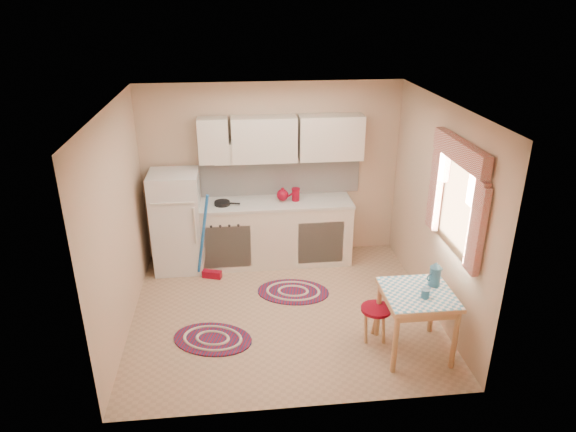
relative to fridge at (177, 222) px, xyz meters
The scene contains 14 objects.
room_shell 2.01m from the fridge, 34.27° to the right, with size 3.64×3.60×2.52m.
fridge is the anchor object (origin of this frame).
broom 0.57m from the fridge, 38.19° to the right, with size 0.28×0.12×1.20m, color blue, non-canonical shape.
base_cabinets 1.31m from the fridge, ahead, with size 2.25×0.60×0.88m, color beige.
countertop 1.29m from the fridge, ahead, with size 2.27×0.62×0.04m, color beige.
frying_pan 0.67m from the fridge, ahead, with size 0.21×0.21×0.05m, color black.
red_kettle 1.49m from the fridge, ahead, with size 0.18×0.16×0.18m, color maroon, non-canonical shape.
red_canister 1.66m from the fridge, ahead, with size 0.11×0.11×0.16m, color maroon.
table 3.42m from the fridge, 39.13° to the right, with size 0.72×0.72×0.72m, color tan.
stool 3.02m from the fridge, 40.26° to the right, with size 0.33×0.33×0.42m, color maroon.
coffee_pot 3.50m from the fridge, 35.46° to the right, with size 0.15×0.13×0.29m, color #2A6181, non-canonical shape.
mug 3.49m from the fridge, 40.08° to the right, with size 0.08×0.08×0.10m, color #2A6181.
rug_center 1.85m from the fridge, 29.44° to the right, with size 0.93×0.62×0.02m, color maroon, non-canonical shape.
rug_left 1.93m from the fridge, 74.33° to the right, with size 0.89×0.60×0.02m, color maroon, non-canonical shape.
Camera 1 is at (-0.52, -5.26, 3.55)m, focal length 32.00 mm.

